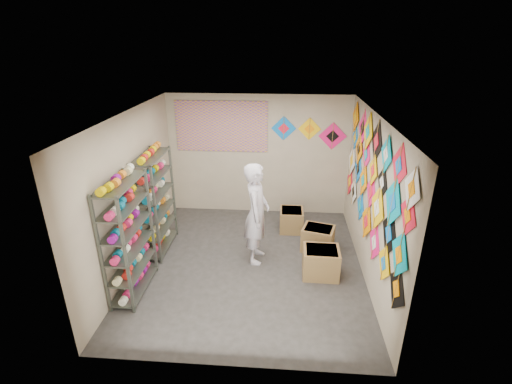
# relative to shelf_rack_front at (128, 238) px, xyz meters

# --- Properties ---
(ground) EXTENTS (4.50, 4.50, 0.00)m
(ground) POSITION_rel_shelf_rack_front_xyz_m (1.78, 0.85, -0.95)
(ground) COLOR #2E2B28
(room_walls) EXTENTS (4.50, 4.50, 4.50)m
(room_walls) POSITION_rel_shelf_rack_front_xyz_m (1.78, 0.85, 0.69)
(room_walls) COLOR tan
(room_walls) RESTS_ON ground
(shelf_rack_front) EXTENTS (0.40, 1.10, 1.90)m
(shelf_rack_front) POSITION_rel_shelf_rack_front_xyz_m (0.00, 0.00, 0.00)
(shelf_rack_front) COLOR #4C5147
(shelf_rack_front) RESTS_ON ground
(shelf_rack_back) EXTENTS (0.40, 1.10, 1.90)m
(shelf_rack_back) POSITION_rel_shelf_rack_front_xyz_m (0.00, 1.30, 0.00)
(shelf_rack_back) COLOR #4C5147
(shelf_rack_back) RESTS_ON ground
(string_spools) EXTENTS (0.12, 2.36, 0.12)m
(string_spools) POSITION_rel_shelf_rack_front_xyz_m (-0.00, 0.65, 0.10)
(string_spools) COLOR #E72161
(string_spools) RESTS_ON ground
(kite_wall_display) EXTENTS (0.06, 4.27, 2.07)m
(kite_wall_display) POSITION_rel_shelf_rack_front_xyz_m (3.76, 0.86, 0.71)
(kite_wall_display) COLOR black
(kite_wall_display) RESTS_ON room_walls
(back_wall_kites) EXTENTS (1.62, 0.02, 0.72)m
(back_wall_kites) POSITION_rel_shelf_rack_front_xyz_m (2.91, 3.09, 0.97)
(back_wall_kites) COLOR blue
(back_wall_kites) RESTS_ON room_walls
(poster) EXTENTS (2.00, 0.01, 1.10)m
(poster) POSITION_rel_shelf_rack_front_xyz_m (0.98, 3.08, 1.05)
(poster) COLOR #7B4392
(poster) RESTS_ON room_walls
(shopkeeper) EXTENTS (0.72, 0.51, 1.86)m
(shopkeeper) POSITION_rel_shelf_rack_front_xyz_m (1.90, 1.05, -0.02)
(shopkeeper) COLOR beige
(shopkeeper) RESTS_ON ground
(carton_a) EXTENTS (0.62, 0.52, 0.51)m
(carton_a) POSITION_rel_shelf_rack_front_xyz_m (3.03, 0.63, -0.70)
(carton_a) COLOR olive
(carton_a) RESTS_ON ground
(carton_b) EXTENTS (0.68, 0.61, 0.47)m
(carton_b) POSITION_rel_shelf_rack_front_xyz_m (3.05, 1.46, -0.71)
(carton_b) COLOR olive
(carton_b) RESTS_ON ground
(carton_c) EXTENTS (0.48, 0.53, 0.46)m
(carton_c) POSITION_rel_shelf_rack_front_xyz_m (2.55, 2.22, -0.72)
(carton_c) COLOR olive
(carton_c) RESTS_ON ground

